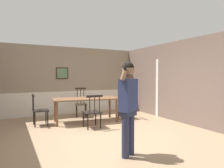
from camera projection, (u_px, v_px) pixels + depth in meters
name	position (u px, v px, depth m)	size (l,w,h in m)	color
ground_plane	(102.00, 133.00, 5.22)	(6.98, 6.98, 0.00)	#9E7F60
room_back_partition	(69.00, 82.00, 7.99)	(5.61, 0.17, 2.63)	gray
room_right_partition	(181.00, 82.00, 6.46)	(0.13, 6.34, 2.63)	#756056
dining_table	(86.00, 101.00, 6.54)	(2.18, 1.15, 0.77)	brown
chair_near_window	(81.00, 103.00, 7.34)	(0.49, 0.49, 1.06)	#2D2319
chair_by_doorway	(126.00, 105.00, 7.04)	(0.49, 0.49, 0.96)	#2D2319
chair_at_table_head	(92.00, 112.00, 5.77)	(0.49, 0.49, 0.96)	black
chair_opposite_corner	(39.00, 110.00, 6.06)	(0.46, 0.46, 0.94)	black
person_figure	(128.00, 102.00, 3.72)	(0.47, 0.35, 1.75)	#282E49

